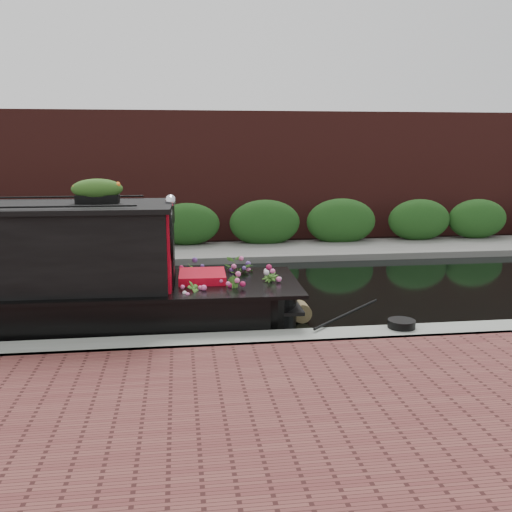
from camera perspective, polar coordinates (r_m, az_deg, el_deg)
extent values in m
plane|color=black|center=(11.50, -5.43, -4.02)|extent=(80.00, 80.00, 0.00)
cube|color=gray|center=(8.36, -4.48, -9.90)|extent=(40.00, 0.60, 0.50)
cube|color=#61615D|center=(15.59, -6.07, 0.00)|extent=(40.00, 2.40, 0.34)
cube|color=#1D4818|center=(16.47, -6.17, 0.60)|extent=(40.00, 1.10, 2.80)
cube|color=#4C1D19|center=(18.54, -6.36, 1.78)|extent=(40.00, 1.00, 8.00)
cube|color=red|center=(9.40, -8.48, 0.97)|extent=(0.11, 1.67, 1.29)
cube|color=black|center=(8.67, -16.95, 0.22)|extent=(0.86, 0.05, 0.52)
cube|color=red|center=(9.55, -5.38, -3.04)|extent=(0.79, 0.88, 0.48)
sphere|color=silver|center=(9.16, -8.56, 5.43)|extent=(0.17, 0.17, 0.17)
sphere|color=silver|center=(9.43, -8.54, 5.59)|extent=(0.17, 0.17, 0.17)
cube|color=black|center=(9.38, -15.56, 5.51)|extent=(0.68, 0.23, 0.13)
ellipsoid|color=orange|center=(9.36, -15.62, 6.60)|extent=(0.74, 0.23, 0.23)
imported|color=#386722|center=(8.88, -6.22, -4.09)|extent=(0.29, 0.31, 0.49)
imported|color=#386722|center=(9.01, -2.44, -3.72)|extent=(0.28, 0.33, 0.52)
imported|color=#386722|center=(10.08, -1.66, -1.89)|extent=(0.54, 0.47, 0.59)
imported|color=#386722|center=(9.43, 1.40, -3.13)|extent=(0.38, 0.38, 0.49)
imported|color=#386722|center=(10.12, -6.34, -2.13)|extent=(0.22, 0.30, 0.51)
cylinder|color=brown|center=(9.89, 4.49, -5.55)|extent=(0.32, 0.34, 0.32)
cylinder|color=black|center=(9.01, 14.34, -6.58)|extent=(0.42, 0.42, 0.12)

